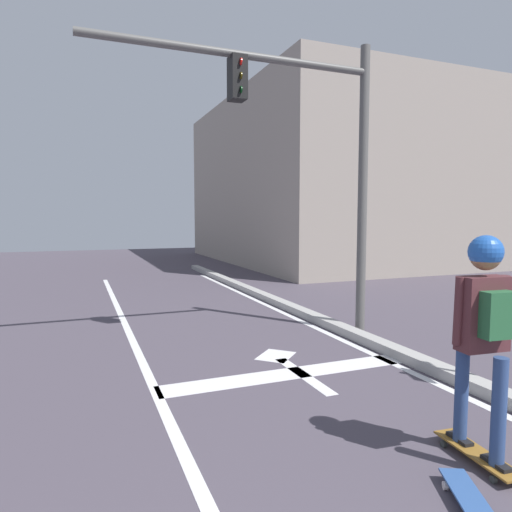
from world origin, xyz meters
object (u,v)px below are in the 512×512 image
Objects in this scene: spare_skateboard at (475,507)px; traffic_signal_mast at (308,137)px; skateboard at (477,454)px; skater at (484,315)px.

spare_skateboard is 0.18× the size of traffic_signal_mast.
spare_skateboard is (-0.57, -0.50, 0.00)m from skateboard.
skateboard is at bearing 41.08° from spare_skateboard.
skateboard is at bearing -97.78° from traffic_signal_mast.
traffic_signal_mast reaches higher than skateboard.
spare_skateboard is 5.58m from traffic_signal_mast.
traffic_signal_mast is at bearing 82.22° from skater.
spare_skateboard reaches higher than skateboard.
traffic_signal_mast reaches higher than skater.
skater is 4.48m from traffic_signal_mast.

